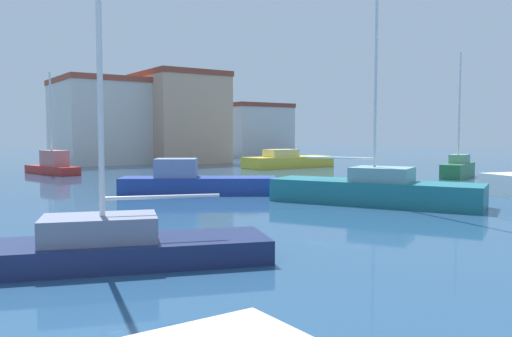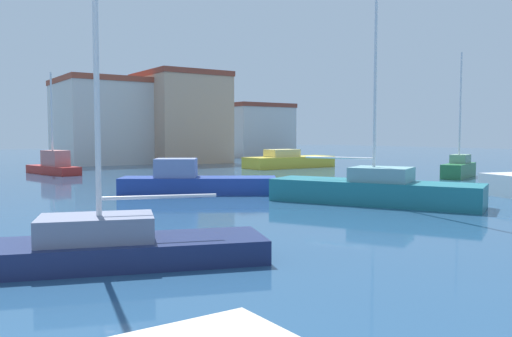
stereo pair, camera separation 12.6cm
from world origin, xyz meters
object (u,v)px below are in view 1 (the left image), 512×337
at_px(sailboat_green_inner_mooring, 458,168).
at_px(motorboat_yellow_far_left, 288,161).
at_px(sailboat_teal_center_channel, 375,189).
at_px(sailboat_red_behind_lamppost, 53,165).
at_px(sailboat_navy_outer_mooring, 103,245).
at_px(motorboat_blue_near_pier, 194,182).

bearing_deg(sailboat_green_inner_mooring, motorboat_yellow_far_left, 101.96).
xyz_separation_m(sailboat_teal_center_channel, motorboat_yellow_far_left, (11.20, 20.04, -0.04)).
xyz_separation_m(sailboat_teal_center_channel, sailboat_red_behind_lamppost, (-6.73, 23.50, 0.05)).
height_order(sailboat_green_inner_mooring, sailboat_navy_outer_mooring, sailboat_navy_outer_mooring).
height_order(motorboat_yellow_far_left, sailboat_red_behind_lamppost, sailboat_red_behind_lamppost).
bearing_deg(motorboat_blue_near_pier, sailboat_red_behind_lamppost, 98.72).
relative_size(sailboat_teal_center_channel, motorboat_blue_near_pier, 1.62).
distance_m(sailboat_navy_outer_mooring, motorboat_yellow_far_left, 33.33).
height_order(sailboat_green_inner_mooring, sailboat_teal_center_channel, sailboat_teal_center_channel).
bearing_deg(sailboat_green_inner_mooring, motorboat_blue_near_pier, 175.90).
bearing_deg(motorboat_yellow_far_left, motorboat_blue_near_pier, -140.51).
bearing_deg(motorboat_blue_near_pier, motorboat_yellow_far_left, 39.49).
distance_m(sailboat_green_inner_mooring, motorboat_blue_near_pier, 18.48).
height_order(sailboat_teal_center_channel, motorboat_blue_near_pier, sailboat_teal_center_channel).
height_order(sailboat_teal_center_channel, sailboat_navy_outer_mooring, sailboat_teal_center_channel).
distance_m(sailboat_navy_outer_mooring, sailboat_red_behind_lamppost, 27.71).
height_order(sailboat_green_inner_mooring, motorboat_blue_near_pier, sailboat_green_inner_mooring).
relative_size(sailboat_green_inner_mooring, motorboat_blue_near_pier, 1.13).
xyz_separation_m(sailboat_navy_outer_mooring, motorboat_yellow_far_left, (23.44, 23.69, 0.12)).
xyz_separation_m(motorboat_blue_near_pier, sailboat_red_behind_lamppost, (-2.48, 16.19, 0.09)).
bearing_deg(sailboat_red_behind_lamppost, sailboat_green_inner_mooring, -39.94).
height_order(sailboat_green_inner_mooring, sailboat_red_behind_lamppost, sailboat_green_inner_mooring).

